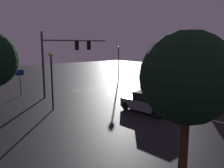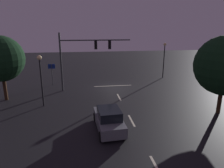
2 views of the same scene
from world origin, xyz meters
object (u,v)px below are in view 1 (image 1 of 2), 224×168
(street_lamp_left_kerb, at_px, (119,57))
(route_sign, at_px, (20,77))
(tree_left_far, at_px, (196,56))
(car_approaching, at_px, (147,102))
(tree_right_far, at_px, (187,78))
(street_lamp_right_kerb, at_px, (51,70))
(traffic_signal_assembly, at_px, (65,53))

(street_lamp_left_kerb, xyz_separation_m, route_sign, (16.24, 1.87, -1.59))
(tree_left_far, bearing_deg, car_approaching, 9.15)
(tree_left_far, bearing_deg, street_lamp_left_kerb, -90.24)
(tree_right_far, bearing_deg, car_approaching, -131.04)
(street_lamp_right_kerb, distance_m, tree_left_far, 16.58)
(traffic_signal_assembly, height_order, street_lamp_right_kerb, traffic_signal_assembly)
(street_lamp_right_kerb, relative_size, tree_right_far, 0.81)
(street_lamp_left_kerb, xyz_separation_m, tree_left_far, (0.06, 13.48, 0.67))
(traffic_signal_assembly, relative_size, tree_right_far, 1.36)
(traffic_signal_assembly, bearing_deg, street_lamp_left_kerb, -159.12)
(tree_right_far, bearing_deg, traffic_signal_assembly, -106.01)
(traffic_signal_assembly, distance_m, street_lamp_right_kerb, 6.51)
(traffic_signal_assembly, xyz_separation_m, car_approaching, (-1.69, 10.54, -3.94))
(street_lamp_left_kerb, bearing_deg, tree_right_far, 53.18)
(street_lamp_left_kerb, distance_m, tree_left_far, 13.49)
(car_approaching, height_order, tree_right_far, tree_right_far)
(route_sign, height_order, tree_right_far, tree_right_far)
(route_sign, xyz_separation_m, tree_right_far, (1.14, 21.35, 2.32))
(traffic_signal_assembly, xyz_separation_m, street_lamp_left_kerb, (-12.04, -4.59, -1.05))
(car_approaching, xyz_separation_m, street_lamp_right_kerb, (5.79, -5.63, 2.73))
(street_lamp_right_kerb, distance_m, tree_right_far, 13.80)
(street_lamp_right_kerb, height_order, tree_left_far, tree_left_far)
(street_lamp_left_kerb, height_order, tree_left_far, tree_left_far)
(car_approaching, bearing_deg, tree_right_far, 48.96)
(traffic_signal_assembly, bearing_deg, tree_left_far, 143.44)
(car_approaching, relative_size, tree_right_far, 0.72)
(car_approaching, bearing_deg, street_lamp_left_kerb, -124.35)
(street_lamp_left_kerb, xyz_separation_m, street_lamp_right_kerb, (16.14, 9.50, -0.17))
(street_lamp_left_kerb, relative_size, tree_left_far, 0.76)
(car_approaching, height_order, route_sign, route_sign)
(car_approaching, height_order, street_lamp_right_kerb, street_lamp_right_kerb)
(traffic_signal_assembly, relative_size, street_lamp_left_kerb, 1.59)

